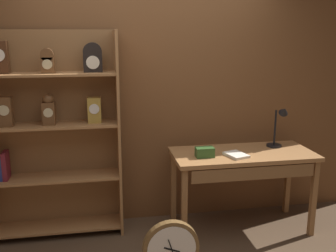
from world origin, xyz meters
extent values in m
cube|color=brown|center=(0.00, 1.30, 1.30)|extent=(4.80, 0.05, 2.60)
cube|color=#9E6B3D|center=(-0.30, 1.08, 0.98)|extent=(0.03, 0.32, 1.96)
cube|color=brown|center=(-0.92, 1.24, 0.98)|extent=(1.25, 0.01, 1.96)
cube|color=#9E6B3D|center=(-0.92, 1.08, 0.08)|extent=(1.20, 0.30, 0.02)
cube|color=#9E6B3D|center=(-0.92, 1.08, 0.59)|extent=(1.20, 0.30, 0.02)
cube|color=#9E6B3D|center=(-0.92, 1.08, 1.10)|extent=(1.20, 0.30, 0.02)
cube|color=#9E6B3D|center=(-0.92, 1.08, 1.57)|extent=(1.20, 0.30, 0.02)
cube|color=#472816|center=(-1.31, 1.10, 1.72)|extent=(0.15, 0.09, 0.28)
cube|color=brown|center=(-1.30, 1.06, 1.24)|extent=(0.12, 0.09, 0.27)
cylinder|color=#C6B78C|center=(-1.30, 1.01, 1.26)|extent=(0.09, 0.01, 0.09)
cube|color=brown|center=(-0.91, 1.06, 1.65)|extent=(0.11, 0.08, 0.14)
cylinder|color=brown|center=(-0.91, 1.06, 1.74)|extent=(0.11, 0.08, 0.11)
cylinder|color=#C6B78C|center=(-0.91, 1.02, 1.66)|extent=(0.09, 0.01, 0.09)
cube|color=brown|center=(-0.93, 1.07, 1.21)|extent=(0.11, 0.10, 0.21)
sphere|color=brown|center=(-0.93, 1.07, 1.34)|extent=(0.10, 0.10, 0.10)
cylinder|color=#C6B78C|center=(-0.93, 1.02, 1.23)|extent=(0.08, 0.01, 0.08)
cube|color=black|center=(-0.52, 1.09, 1.66)|extent=(0.17, 0.07, 0.16)
cylinder|color=black|center=(-0.52, 1.09, 1.76)|extent=(0.17, 0.07, 0.17)
cylinder|color=silver|center=(-0.52, 1.05, 1.67)|extent=(0.12, 0.01, 0.12)
cube|color=#B28C38|center=(-0.52, 1.10, 1.23)|extent=(0.12, 0.11, 0.24)
cylinder|color=silver|center=(-0.52, 1.04, 1.25)|extent=(0.09, 0.01, 0.09)
cube|color=navy|center=(-1.39, 1.08, 0.71)|extent=(0.03, 0.13, 0.21)
cube|color=maroon|center=(-1.35, 1.09, 0.73)|extent=(0.04, 0.17, 0.26)
cube|color=#9E6B3D|center=(0.88, 0.88, 0.78)|extent=(1.37, 0.62, 0.04)
cube|color=olive|center=(0.24, 0.62, 0.38)|extent=(0.05, 0.05, 0.76)
cube|color=olive|center=(1.51, 0.62, 0.38)|extent=(0.05, 0.05, 0.76)
cube|color=olive|center=(0.24, 1.13, 0.38)|extent=(0.05, 0.05, 0.76)
cube|color=olive|center=(1.51, 1.13, 0.38)|extent=(0.05, 0.05, 0.76)
cube|color=brown|center=(0.88, 0.59, 0.69)|extent=(1.16, 0.03, 0.12)
cylinder|color=black|center=(1.26, 1.00, 0.81)|extent=(0.15, 0.15, 0.02)
cylinder|color=black|center=(1.26, 1.00, 1.00)|extent=(0.02, 0.02, 0.36)
cone|color=black|center=(1.32, 0.95, 1.18)|extent=(0.11, 0.13, 0.12)
cube|color=#2D5123|center=(0.47, 0.80, 0.85)|extent=(0.17, 0.11, 0.09)
cube|color=silver|center=(0.77, 0.77, 0.82)|extent=(0.22, 0.26, 0.02)
cylinder|color=brown|center=(0.04, 0.20, 0.27)|extent=(0.45, 0.06, 0.45)
cylinder|color=silver|center=(0.04, 0.16, 0.27)|extent=(0.39, 0.01, 0.39)
cube|color=black|center=(0.04, 0.16, 0.27)|extent=(0.13, 0.01, 0.06)
cube|color=black|center=(0.04, 0.16, 0.27)|extent=(0.06, 0.01, 0.18)
camera|label=1|loc=(-0.47, -2.50, 1.91)|focal=41.06mm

